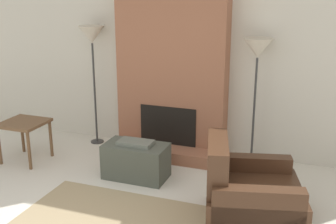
{
  "coord_description": "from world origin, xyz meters",
  "views": [
    {
      "loc": [
        1.96,
        -2.66,
        2.36
      ],
      "look_at": [
        0.0,
        2.67,
        0.64
      ],
      "focal_mm": 45.0,
      "sensor_mm": 36.0,
      "label": 1
    }
  ],
  "objects": [
    {
      "name": "side_table",
      "position": [
        -1.79,
        1.8,
        0.48
      ],
      "size": [
        0.57,
        0.56,
        0.57
      ],
      "color": "brown",
      "rests_on": "ground_plane"
    },
    {
      "name": "floor_lamp_right",
      "position": [
        1.19,
        2.76,
        1.54
      ],
      "size": [
        0.39,
        0.39,
        1.72
      ],
      "color": "#333333",
      "rests_on": "ground_plane"
    },
    {
      "name": "wall_back",
      "position": [
        0.0,
        3.02,
        1.3
      ],
      "size": [
        7.2,
        0.06,
        2.6
      ],
      "primitive_type": "cube",
      "color": "beige",
      "rests_on": "ground_plane"
    },
    {
      "name": "ottoman",
      "position": [
        -0.12,
        1.82,
        0.23
      ],
      "size": [
        0.79,
        0.44,
        0.5
      ],
      "color": "#474C42",
      "rests_on": "ground_plane"
    },
    {
      "name": "floor_lamp_left",
      "position": [
        -1.22,
        2.76,
        1.61
      ],
      "size": [
        0.39,
        0.39,
        1.8
      ],
      "color": "#333333",
      "rests_on": "ground_plane"
    },
    {
      "name": "armchair",
      "position": [
        1.37,
        1.26,
        0.27
      ],
      "size": [
        1.16,
        1.15,
        0.88
      ],
      "rotation": [
        0.0,
        0.0,
        1.82
      ],
      "color": "#422819",
      "rests_on": "ground_plane"
    },
    {
      "name": "fireplace",
      "position": [
        0.0,
        2.81,
        1.22
      ],
      "size": [
        1.58,
        0.66,
        2.6
      ],
      "color": "#935B42",
      "rests_on": "ground_plane"
    }
  ]
}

